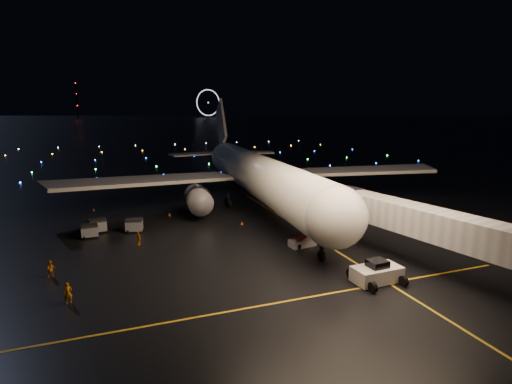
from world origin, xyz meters
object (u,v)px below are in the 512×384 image
at_px(crew_a, 68,293).
at_px(pushback_tug, 377,271).
at_px(airliner, 252,150).
at_px(crew_c, 139,238).
at_px(baggage_cart_0, 134,225).
at_px(belt_loader, 305,235).
at_px(baggage_cart_2, 97,226).
at_px(crew_b, 51,269).
at_px(baggage_cart_1, 89,231).

bearing_deg(crew_a, pushback_tug, -27.58).
bearing_deg(airliner, crew_c, -137.68).
distance_m(pushback_tug, baggage_cart_0, 32.36).
xyz_separation_m(belt_loader, crew_c, (-18.99, 7.29, -0.58)).
bearing_deg(pushback_tug, airliner, 87.88).
xyz_separation_m(baggage_cart_0, baggage_cart_2, (-4.68, 1.42, 0.01)).
distance_m(belt_loader, crew_c, 20.35).
distance_m(airliner, crew_a, 41.12).
height_order(crew_a, crew_b, crew_a).
distance_m(belt_loader, baggage_cart_2, 27.86).
bearing_deg(belt_loader, airliner, 77.79).
bearing_deg(airliner, pushback_tug, -85.67).
xyz_separation_m(airliner, baggage_cart_0, (-20.59, -10.43, -8.42)).
xyz_separation_m(belt_loader, baggage_cart_2, (-23.82, 14.45, -0.48)).
xyz_separation_m(crew_b, baggage_cart_1, (3.05, 12.16, 0.00)).
bearing_deg(crew_a, airliner, 31.32).
distance_m(pushback_tug, baggage_cart_2, 36.55).
bearing_deg(crew_a, crew_c, 47.23).
relative_size(airliner, baggage_cart_1, 32.32).
bearing_deg(baggage_cart_2, baggage_cart_0, -28.27).
distance_m(airliner, crew_b, 38.27).
xyz_separation_m(crew_c, baggage_cart_2, (-4.83, 7.16, 0.10)).
bearing_deg(crew_b, baggage_cart_2, 65.31).
height_order(belt_loader, baggage_cart_2, belt_loader).
height_order(crew_a, crew_c, crew_a).
distance_m(belt_loader, baggage_cart_1, 27.72).
bearing_deg(airliner, crew_a, -128.54).
relative_size(pushback_tug, baggage_cart_0, 2.17).
bearing_deg(baggage_cart_1, crew_c, -48.42).
relative_size(pushback_tug, crew_c, 2.82).
distance_m(airliner, crew_c, 27.41).
bearing_deg(baggage_cart_1, crew_a, -99.68).
height_order(pushback_tug, baggage_cart_0, pushback_tug).
distance_m(belt_loader, crew_a, 26.50).
bearing_deg(baggage_cart_2, crew_b, -117.04).
distance_m(pushback_tug, crew_b, 31.84).
relative_size(pushback_tug, crew_a, 2.50).
relative_size(pushback_tug, belt_loader, 0.80).
distance_m(crew_b, baggage_cart_2, 14.71).
relative_size(crew_c, baggage_cart_1, 0.81).
relative_size(crew_b, crew_c, 1.04).
bearing_deg(baggage_cart_2, crew_a, -106.67).
bearing_deg(baggage_cart_0, baggage_cart_2, 175.32).
distance_m(crew_a, crew_c, 15.11).
height_order(crew_b, baggage_cart_2, baggage_cart_2).
distance_m(crew_a, baggage_cart_2, 20.75).
xyz_separation_m(belt_loader, baggage_cart_1, (-24.76, 12.45, -0.55)).
relative_size(baggage_cart_0, baggage_cart_2, 0.98).
bearing_deg(crew_b, baggage_cart_1, 66.95).
bearing_deg(crew_c, baggage_cart_2, -162.53).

